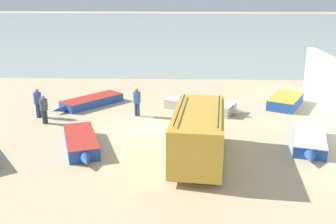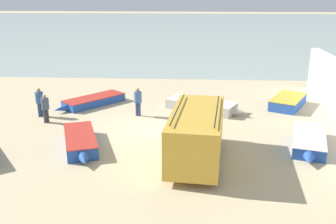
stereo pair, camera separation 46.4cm
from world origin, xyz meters
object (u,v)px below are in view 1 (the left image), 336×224
Objects in this scene: fishing_rowboat_0 at (202,106)px; parked_van at (199,134)px; fisherman_2 at (44,107)px; fishing_rowboat_1 at (81,143)px; fisherman_0 at (38,100)px; fishing_rowboat_5 at (286,101)px; fishing_rowboat_4 at (309,140)px; fishing_rowboat_2 at (90,102)px; fisherman_1 at (137,100)px.

parked_van is at bearing -67.56° from fishing_rowboat_0.
fisherman_2 is (-8.93, -2.71, 0.67)m from fishing_rowboat_0.
parked_van reaches higher than fishing_rowboat_1.
fishing_rowboat_0 is at bearing 1.71° from parked_van.
fishing_rowboat_0 is at bearing -128.05° from fisherman_0.
fishing_rowboat_5 reaches higher than fishing_rowboat_1.
fishing_rowboat_0 is 3.12× the size of fisherman_2.
fishing_rowboat_0 is at bearing -122.94° from fishing_rowboat_4.
fishing_rowboat_4 reaches higher than fishing_rowboat_2.
fisherman_2 is (-2.91, 3.49, 0.67)m from fishing_rowboat_1.
parked_van is 1.31× the size of fishing_rowboat_2.
fisherman_2 is at bearing 15.03° from fishing_rowboat_2.
fishing_rowboat_2 is 13.58m from fishing_rowboat_4.
fishing_rowboat_5 is (5.98, 8.52, -0.93)m from parked_van.
fisherman_2 reaches higher than fishing_rowboat_1.
fisherman_0 is (-3.62, 4.54, 0.72)m from fishing_rowboat_1.
fishing_rowboat_1 is 1.06× the size of fishing_rowboat_2.
fishing_rowboat_4 is 2.70× the size of fisherman_0.
fisherman_0 reaches higher than fisherman_2.
fisherman_1 is (-3.90, -1.22, 0.70)m from fishing_rowboat_0.
fishing_rowboat_4 is 9.80m from fisherman_1.
fisherman_1 is (-9.36, -2.44, 0.68)m from fishing_rowboat_5.
fishing_rowboat_5 is at bearing -29.19° from parked_van.
fisherman_2 is (-13.80, 2.80, 0.69)m from fishing_rowboat_4.
parked_van reaches higher than fisherman_2.
fishing_rowboat_5 is at bearing 103.70° from fishing_rowboat_1.
parked_van is 3.27× the size of fisherman_0.
fishing_rowboat_0 is at bearing -54.26° from fisherman_1.
parked_van is 7.38m from fishing_rowboat_0.
fishing_rowboat_0 is (0.53, 7.30, -0.95)m from parked_van.
fishing_rowboat_5 reaches higher than fishing_rowboat_4.
fisherman_1 is 5.24m from fisherman_2.
parked_van is at bearing -56.12° from fishing_rowboat_4.
fishing_rowboat_2 is at bearing -159.75° from fishing_rowboat_0.
fishing_rowboat_2 is (-7.16, 0.80, -0.05)m from fishing_rowboat_0.
fishing_rowboat_4 is at bearing -65.78° from parked_van.
fishing_rowboat_1 is at bearing -70.79° from fishing_rowboat_4.
fisherman_1 is at bearing 100.00° from fishing_rowboat_2.
fishing_rowboat_0 is at bearing 130.07° from fishing_rowboat_5.
fisherman_1 is at bearing -136.05° from fishing_rowboat_0.
fishing_rowboat_5 is 15.38m from fisherman_0.
parked_van is 3.44× the size of fisherman_2.
fishing_rowboat_5 is (0.58, 6.73, 0.04)m from fishing_rowboat_4.
fisherman_1 is at bearing -121.87° from fisherman_2.
parked_van reaches higher than fisherman_0.
fishing_rowboat_0 is 1.10× the size of fishing_rowboat_4.
fishing_rowboat_2 is 3.58m from fisherman_0.
fishing_rowboat_1 is 5.85m from fisherman_0.
fisherman_0 is (-14.52, 3.84, 0.74)m from fishing_rowboat_4.
fishing_rowboat_0 reaches higher than fishing_rowboat_2.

